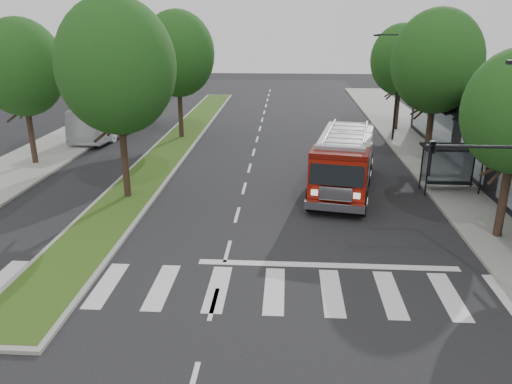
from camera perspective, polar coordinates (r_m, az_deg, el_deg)
ground at (r=20.59m, az=-3.27°, el=-6.77°), size 140.00×140.00×0.00m
sidewalk_right at (r=31.44m, az=22.32°, el=1.23°), size 5.00×80.00×0.15m
sidewalk_left at (r=34.17m, az=-26.08°, el=2.06°), size 5.00×80.00×0.15m
median at (r=38.36m, az=-9.08°, el=5.52°), size 3.00×50.00×0.15m
bus_shelter at (r=28.82m, az=21.46°, el=3.87°), size 3.20×1.60×2.61m
tree_right_mid at (r=33.74m, az=19.97°, el=13.83°), size 5.60×5.60×9.72m
tree_right_far at (r=43.47m, az=16.29°, el=14.30°), size 5.00×5.00×8.73m
tree_median_near at (r=25.84m, az=-15.66°, el=13.66°), size 5.80×5.80×10.16m
tree_median_far at (r=39.34m, az=-8.95°, el=15.33°), size 5.60×5.60×9.72m
tree_left_mid at (r=34.59m, az=-25.24°, el=12.73°), size 5.20×5.20×9.16m
streetlight_right_far at (r=39.46m, az=15.65°, el=11.94°), size 2.11×0.20×8.00m
fire_engine at (r=27.77m, az=10.02°, el=3.37°), size 4.48×9.77×3.26m
city_bus at (r=42.72m, az=-15.89°, el=8.40°), size 3.78×11.13×3.04m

